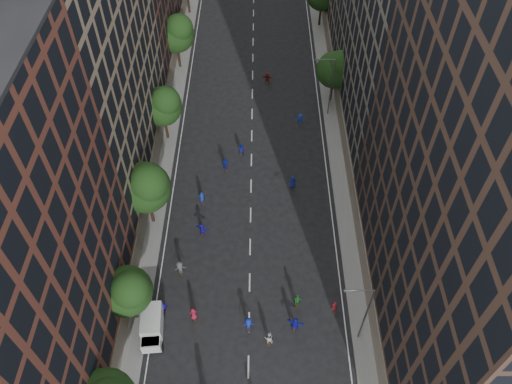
# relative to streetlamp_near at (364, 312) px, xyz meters

# --- Properties ---
(ground) EXTENTS (240.00, 240.00, 0.00)m
(ground) POSITION_rel_streetlamp_near_xyz_m (-10.37, 28.00, -5.17)
(ground) COLOR black
(ground) RESTS_ON ground
(sidewalk_left) EXTENTS (4.00, 105.00, 0.15)m
(sidewalk_left) POSITION_rel_streetlamp_near_xyz_m (-22.37, 35.50, -5.09)
(sidewalk_left) COLOR slate
(sidewalk_left) RESTS_ON ground
(sidewalk_right) EXTENTS (4.00, 105.00, 0.15)m
(sidewalk_right) POSITION_rel_streetlamp_near_xyz_m (1.63, 35.50, -5.09)
(sidewalk_right) COLOR slate
(sidewalk_right) RESTS_ON ground
(bldg_left_b) EXTENTS (14.00, 26.00, 34.00)m
(bldg_left_b) POSITION_rel_streetlamp_near_xyz_m (-29.37, 23.00, 11.83)
(bldg_left_b) COLOR #867157
(bldg_left_b) RESTS_ON ground
(bldg_right_a) EXTENTS (14.00, 30.00, 36.00)m
(bldg_right_a) POSITION_rel_streetlamp_near_xyz_m (8.63, 3.00, 12.83)
(bldg_right_a) COLOR #412D22
(bldg_right_a) RESTS_ON ground
(bldg_right_b) EXTENTS (14.00, 28.00, 33.00)m
(bldg_right_b) POSITION_rel_streetlamp_near_xyz_m (8.63, 32.00, 11.33)
(bldg_right_b) COLOR #615B50
(bldg_right_b) RESTS_ON ground
(tree_left_1) EXTENTS (4.80, 4.80, 8.21)m
(tree_left_1) POSITION_rel_streetlamp_near_xyz_m (-21.39, 1.86, 0.38)
(tree_left_1) COLOR black
(tree_left_1) RESTS_ON ground
(tree_left_2) EXTENTS (5.60, 5.60, 9.45)m
(tree_left_2) POSITION_rel_streetlamp_near_xyz_m (-21.36, 13.83, 1.19)
(tree_left_2) COLOR black
(tree_left_2) RESTS_ON ground
(tree_left_3) EXTENTS (5.00, 5.00, 8.58)m
(tree_left_3) POSITION_rel_streetlamp_near_xyz_m (-21.38, 27.85, 0.65)
(tree_left_3) COLOR black
(tree_left_3) RESTS_ON ground
(tree_left_4) EXTENTS (5.40, 5.40, 9.08)m
(tree_left_4) POSITION_rel_streetlamp_near_xyz_m (-21.37, 43.84, 0.93)
(tree_left_4) COLOR black
(tree_left_4) RESTS_ON ground
(tree_right_a) EXTENTS (5.00, 5.00, 8.39)m
(tree_right_a) POSITION_rel_streetlamp_near_xyz_m (1.02, 35.85, 0.46)
(tree_right_a) COLOR black
(tree_right_a) RESTS_ON ground
(streetlamp_near) EXTENTS (2.64, 0.22, 9.06)m
(streetlamp_near) POSITION_rel_streetlamp_near_xyz_m (0.00, 0.00, 0.00)
(streetlamp_near) COLOR #595B60
(streetlamp_near) RESTS_ON ground
(streetlamp_far) EXTENTS (2.64, 0.22, 9.06)m
(streetlamp_far) POSITION_rel_streetlamp_near_xyz_m (0.00, 33.00, 0.00)
(streetlamp_far) COLOR #595B60
(streetlamp_far) RESTS_ON ground
(cargo_van) EXTENTS (2.41, 4.54, 2.34)m
(cargo_van) POSITION_rel_streetlamp_near_xyz_m (-19.68, 0.44, -3.94)
(cargo_van) COLOR silver
(cargo_van) RESTS_ON ground
(skater_3) EXTENTS (1.23, 0.79, 1.80)m
(skater_3) POSITION_rel_streetlamp_near_xyz_m (-10.40, 0.84, -4.27)
(skater_3) COLOR #122398
(skater_3) RESTS_ON ground
(skater_4) EXTENTS (0.95, 0.41, 1.61)m
(skater_4) POSITION_rel_streetlamp_near_xyz_m (-18.87, 2.67, -4.36)
(skater_4) COLOR #1E15AF
(skater_4) RESTS_ON ground
(skater_5) EXTENTS (1.79, 1.03, 1.84)m
(skater_5) POSITION_rel_streetlamp_near_xyz_m (-5.88, 0.87, -4.25)
(skater_5) COLOR #1619B8
(skater_5) RESTS_ON ground
(skater_6) EXTENTS (0.98, 0.80, 1.73)m
(skater_6) POSITION_rel_streetlamp_near_xyz_m (-15.84, 1.94, -4.30)
(skater_6) COLOR maroon
(skater_6) RESTS_ON ground
(skater_7) EXTENTS (0.61, 0.44, 1.55)m
(skater_7) POSITION_rel_streetlamp_near_xyz_m (-1.87, 2.83, -4.39)
(skater_7) COLOR maroon
(skater_7) RESTS_ON ground
(skater_8) EXTENTS (0.85, 0.67, 1.73)m
(skater_8) POSITION_rel_streetlamp_near_xyz_m (-8.44, -0.54, -4.30)
(skater_8) COLOR beige
(skater_8) RESTS_ON ground
(skater_9) EXTENTS (1.32, 0.97, 1.83)m
(skater_9) POSITION_rel_streetlamp_near_xyz_m (-17.69, 7.15, -4.25)
(skater_9) COLOR #48484E
(skater_9) RESTS_ON ground
(skater_10) EXTENTS (1.13, 0.61, 1.83)m
(skater_10) POSITION_rel_streetlamp_near_xyz_m (-5.55, 3.41, -4.25)
(skater_10) COLOR #22742E
(skater_10) RESTS_ON ground
(skater_11) EXTENTS (1.69, 1.05, 1.74)m
(skater_11) POSITION_rel_streetlamp_near_xyz_m (-15.77, 12.23, -4.30)
(skater_11) COLOR #2016B6
(skater_11) RESTS_ON ground
(skater_12) EXTENTS (0.95, 0.73, 1.74)m
(skater_12) POSITION_rel_streetlamp_near_xyz_m (-5.33, 19.36, -4.30)
(skater_12) COLOR navy
(skater_12) RESTS_ON ground
(skater_13) EXTENTS (0.78, 0.64, 1.84)m
(skater_13) POSITION_rel_streetlamp_near_xyz_m (-16.13, 16.78, -4.25)
(skater_13) COLOR #1530AE
(skater_13) RESTS_ON ground
(skater_14) EXTENTS (0.93, 0.81, 1.63)m
(skater_14) POSITION_rel_streetlamp_near_xyz_m (-11.69, 25.12, -4.35)
(skater_14) COLOR #131E9F
(skater_14) RESTS_ON ground
(skater_15) EXTENTS (1.26, 0.94, 1.74)m
(skater_15) POSITION_rel_streetlamp_near_xyz_m (-3.82, 30.80, -4.30)
(skater_15) COLOR #1634BA
(skater_15) RESTS_ON ground
(skater_16) EXTENTS (1.21, 0.80, 1.91)m
(skater_16) POSITION_rel_streetlamp_near_xyz_m (-13.58, 22.24, -4.21)
(skater_16) COLOR #13209C
(skater_16) RESTS_ON ground
(skater_17) EXTENTS (1.68, 0.72, 1.76)m
(skater_17) POSITION_rel_streetlamp_near_xyz_m (-8.14, 40.00, -4.29)
(skater_17) COLOR maroon
(skater_17) RESTS_ON ground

